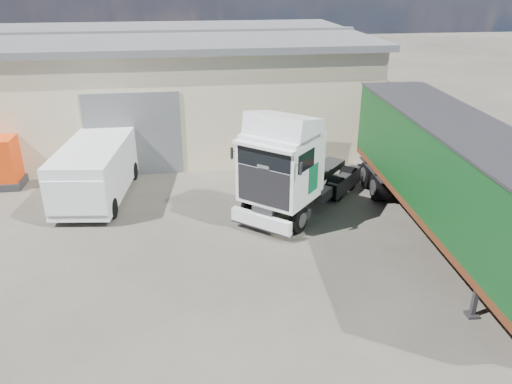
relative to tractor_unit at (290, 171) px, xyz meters
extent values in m
plane|color=#2B2822|center=(-3.77, -5.28, -1.67)|extent=(120.00, 120.00, 0.00)
cube|color=beige|center=(-9.77, 10.72, 0.83)|extent=(30.00, 12.00, 5.00)
cube|color=#575A5C|center=(-9.77, 10.72, 3.48)|extent=(30.60, 12.60, 0.30)
cube|color=#575A5C|center=(-5.77, 4.70, 0.13)|extent=(4.00, 0.08, 3.60)
cube|color=#575A5C|center=(-9.77, 10.72, 3.68)|extent=(30.60, 0.40, 0.15)
cube|color=#9A4927|center=(7.73, 0.72, -0.42)|extent=(0.35, 26.00, 2.50)
cylinder|color=black|center=(-0.71, -0.81, -1.20)|extent=(2.26, 2.15, 0.94)
cylinder|color=black|center=(1.34, 1.53, -1.20)|extent=(2.30, 2.18, 0.94)
cylinder|color=black|center=(2.16, 2.47, -1.20)|extent=(2.30, 2.18, 0.94)
cube|color=#2D2D30|center=(0.70, 0.80, -0.87)|extent=(4.47, 4.94, 0.27)
cube|color=white|center=(-1.26, -1.44, -1.18)|extent=(1.85, 1.66, 0.49)
cube|color=white|center=(-0.50, -0.57, 0.35)|extent=(3.02, 3.00, 2.18)
cube|color=black|center=(-1.18, -1.34, 0.02)|extent=(1.50, 1.33, 1.24)
cube|color=black|center=(-1.17, -1.33, 1.00)|extent=(1.53, 1.35, 0.67)
cube|color=white|center=(-0.39, -0.44, 1.75)|extent=(2.79, 2.75, 1.09)
cube|color=#0C5A37|center=(-1.11, 0.43, 0.11)|extent=(0.45, 0.51, 0.98)
cube|color=#0C5A37|center=(0.57, -1.04, 0.11)|extent=(0.45, 0.51, 0.98)
cylinder|color=#2D2D30|center=(1.46, 1.66, -0.68)|extent=(1.38, 1.38, 0.11)
cube|color=#2D2D30|center=(3.44, -6.54, -1.12)|extent=(0.32, 0.32, 1.10)
cylinder|color=black|center=(4.74, 1.26, -1.14)|extent=(2.60, 1.19, 1.06)
cube|color=#2D2D30|center=(4.54, -2.79, -0.77)|extent=(1.42, 12.03, 0.35)
cube|color=#5F3115|center=(4.54, -2.79, -0.44)|extent=(3.12, 12.12, 0.24)
cube|color=black|center=(4.54, -2.79, 0.98)|extent=(3.12, 12.12, 2.60)
cube|color=#2D2D30|center=(4.54, -2.79, 2.30)|extent=(3.18, 12.18, 0.08)
cylinder|color=black|center=(-7.32, 0.67, -1.29)|extent=(2.26, 1.02, 0.75)
cylinder|color=black|center=(-6.86, 4.28, -1.29)|extent=(2.26, 1.02, 0.75)
cube|color=white|center=(-7.09, 2.47, -0.47)|extent=(2.80, 5.46, 1.93)
cube|color=white|center=(-7.36, 0.33, -0.53)|extent=(2.22, 1.28, 1.25)
cube|color=black|center=(-7.33, 0.55, 0.09)|extent=(1.99, 0.34, 0.68)
camera|label=1|loc=(-3.54, -16.08, 6.45)|focal=35.00mm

